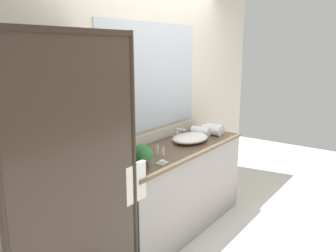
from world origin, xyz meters
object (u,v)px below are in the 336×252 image
at_px(soap_dish, 162,162).
at_px(amenity_bottle_lotion, 163,152).
at_px(amenity_bottle_conditioner, 149,155).
at_px(rolled_towel_middle, 212,130).
at_px(potted_plant, 141,155).
at_px(rolled_towel_near_edge, 215,128).
at_px(faucet, 178,136).
at_px(sink_basin, 191,138).
at_px(rolled_towel_far_edge, 201,131).
at_px(amenity_bottle_shampoo, 157,150).

relative_size(soap_dish, amenity_bottle_lotion, 1.05).
height_order(amenity_bottle_conditioner, rolled_towel_middle, rolled_towel_middle).
distance_m(potted_plant, rolled_towel_near_edge, 1.41).
relative_size(faucet, amenity_bottle_lotion, 1.78).
xyz_separation_m(faucet, amenity_bottle_conditioner, (-0.72, -0.18, 0.00)).
distance_m(sink_basin, rolled_towel_near_edge, 0.50).
height_order(sink_basin, rolled_towel_middle, rolled_towel_middle).
relative_size(amenity_bottle_conditioner, rolled_towel_near_edge, 0.49).
bearing_deg(soap_dish, faucet, 24.91).
height_order(potted_plant, soap_dish, potted_plant).
bearing_deg(soap_dish, rolled_towel_middle, 7.07).
bearing_deg(amenity_bottle_lotion, soap_dish, -145.39).
bearing_deg(amenity_bottle_lotion, potted_plant, -175.21).
bearing_deg(amenity_bottle_conditioner, soap_dish, -97.87).
bearing_deg(rolled_towel_middle, rolled_towel_far_edge, 143.78).
height_order(potted_plant, rolled_towel_middle, potted_plant).
bearing_deg(rolled_towel_far_edge, sink_basin, -171.01).
bearing_deg(potted_plant, amenity_bottle_shampoo, 15.63).
bearing_deg(amenity_bottle_shampoo, amenity_bottle_conditioner, -174.21).
bearing_deg(rolled_towel_near_edge, faucet, 158.95).
distance_m(sink_basin, faucet, 0.17).
distance_m(faucet, rolled_towel_far_edge, 0.31).
xyz_separation_m(faucet, amenity_bottle_shampoo, (-0.58, -0.16, 0.00)).
height_order(sink_basin, soap_dish, sink_basin).
height_order(faucet, amenity_bottle_shampoo, faucet).
relative_size(sink_basin, rolled_towel_far_edge, 2.17).
relative_size(rolled_towel_middle, rolled_towel_far_edge, 1.05).
bearing_deg(rolled_towel_far_edge, amenity_bottle_lotion, -173.15).
distance_m(sink_basin, amenity_bottle_shampoo, 0.58).
relative_size(amenity_bottle_shampoo, amenity_bottle_conditioner, 1.06).
bearing_deg(sink_basin, amenity_bottle_conditioner, -179.31).
bearing_deg(rolled_towel_far_edge, rolled_towel_middle, -36.22).
xyz_separation_m(soap_dish, rolled_towel_near_edge, (1.25, 0.15, 0.04)).
distance_m(potted_plant, soap_dish, 0.21).
height_order(amenity_bottle_conditioner, rolled_towel_near_edge, rolled_towel_near_edge).
relative_size(amenity_bottle_conditioner, amenity_bottle_lotion, 0.98).
distance_m(faucet, soap_dish, 0.82).
relative_size(faucet, soap_dish, 1.70).
bearing_deg(rolled_towel_middle, potted_plant, -177.79).
bearing_deg(faucet, amenity_bottle_shampoo, -164.27).
xyz_separation_m(amenity_bottle_lotion, rolled_towel_middle, (0.96, 0.02, 0.01)).
distance_m(soap_dish, amenity_bottle_shampoo, 0.25).
bearing_deg(rolled_towel_middle, soap_dish, -172.93).
height_order(amenity_bottle_conditioner, rolled_towel_far_edge, rolled_towel_far_edge).
bearing_deg(amenity_bottle_lotion, sink_basin, 5.79).
bearing_deg(faucet, soap_dish, -155.09).
xyz_separation_m(rolled_towel_near_edge, rolled_towel_middle, (-0.11, -0.01, 0.00)).
height_order(amenity_bottle_shampoo, amenity_bottle_lotion, amenity_bottle_shampoo).
xyz_separation_m(potted_plant, rolled_towel_far_edge, (1.19, 0.13, -0.05)).
xyz_separation_m(amenity_bottle_shampoo, amenity_bottle_conditioner, (-0.14, -0.01, -0.00)).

